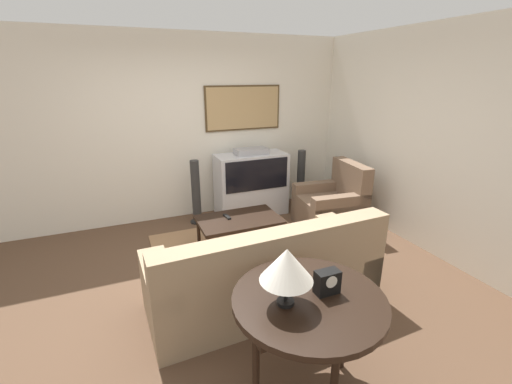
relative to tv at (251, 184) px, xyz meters
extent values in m
plane|color=brown|center=(-1.01, -1.76, -0.50)|extent=(12.00, 12.00, 0.00)
cube|color=silver|center=(-1.01, 0.37, 0.85)|extent=(12.00, 0.06, 2.70)
cube|color=#4C381E|center=(0.00, 0.32, 1.13)|extent=(1.21, 0.03, 0.67)
cube|color=tan|center=(0.00, 0.30, 1.13)|extent=(1.16, 0.01, 0.62)
cube|color=silver|center=(1.62, -1.76, 0.85)|extent=(0.06, 12.00, 2.70)
cube|color=#99704C|center=(-0.63, -1.01, -0.49)|extent=(2.00, 1.54, 0.01)
cube|color=silver|center=(0.00, 0.00, -0.28)|extent=(1.10, 0.49, 0.44)
cube|color=silver|center=(0.00, 0.00, 0.20)|extent=(1.10, 0.49, 0.53)
cube|color=black|center=(0.00, -0.24, 0.20)|extent=(0.99, 0.01, 0.47)
cube|color=#9E9EA3|center=(0.00, 0.00, 0.52)|extent=(0.49, 0.27, 0.09)
cube|color=#9E8466|center=(-0.73, -2.14, -0.28)|extent=(2.22, 0.92, 0.44)
cube|color=#9E8466|center=(-0.72, -2.45, 0.17)|extent=(2.19, 0.30, 0.45)
cube|color=#9E8466|center=(0.24, -2.11, -0.20)|extent=(0.27, 0.85, 0.60)
cube|color=#9E8466|center=(-1.70, -2.17, -0.20)|extent=(0.27, 0.85, 0.60)
cube|color=#715F49|center=(-0.23, -2.30, 0.11)|extent=(0.36, 0.13, 0.34)
cube|color=#715F49|center=(-1.22, -2.34, 0.11)|extent=(0.36, 0.13, 0.34)
cube|color=brown|center=(0.84, -0.91, -0.27)|extent=(0.91, 0.88, 0.45)
cube|color=brown|center=(1.17, -0.94, 0.20)|extent=(0.26, 0.82, 0.49)
cube|color=brown|center=(0.88, -0.59, -0.20)|extent=(0.84, 0.25, 0.59)
cube|color=brown|center=(0.81, -1.23, -0.20)|extent=(0.84, 0.25, 0.59)
cube|color=black|center=(-0.60, -1.10, -0.07)|extent=(1.00, 0.63, 0.04)
cylinder|color=black|center=(-1.06, -1.37, -0.30)|extent=(0.04, 0.04, 0.41)
cylinder|color=black|center=(-0.15, -1.37, -0.30)|extent=(0.04, 0.04, 0.41)
cylinder|color=black|center=(-1.06, -0.83, -0.30)|extent=(0.04, 0.04, 0.41)
cylinder|color=black|center=(-0.15, -0.83, -0.30)|extent=(0.04, 0.04, 0.41)
cylinder|color=black|center=(-0.86, -3.16, 0.24)|extent=(1.01, 1.01, 0.04)
cube|color=black|center=(-0.86, -3.16, 0.18)|extent=(0.86, 0.40, 0.08)
cylinder|color=black|center=(-1.22, -3.11, -0.14)|extent=(0.05, 0.05, 0.72)
cylinder|color=black|center=(-0.51, -3.11, -0.14)|extent=(0.05, 0.05, 0.72)
cylinder|color=black|center=(-0.86, -3.49, -0.14)|extent=(0.05, 0.05, 0.72)
cylinder|color=black|center=(-1.04, -3.16, 0.28)|extent=(0.11, 0.11, 0.02)
cylinder|color=black|center=(-1.04, -3.16, 0.45)|extent=(0.02, 0.02, 0.32)
cone|color=white|center=(-1.04, -3.16, 0.54)|extent=(0.33, 0.33, 0.21)
cube|color=black|center=(-0.73, -3.16, 0.34)|extent=(0.16, 0.09, 0.16)
cylinder|color=white|center=(-0.73, -3.21, 0.37)|extent=(0.08, 0.01, 0.08)
cube|color=black|center=(-0.73, -1.01, -0.04)|extent=(0.06, 0.16, 0.02)
cylinder|color=black|center=(-0.88, -0.01, -0.49)|extent=(0.22, 0.22, 0.02)
cylinder|color=#2D2D2D|center=(-0.88, -0.01, -0.02)|extent=(0.13, 0.13, 0.96)
cylinder|color=black|center=(0.88, -0.01, -0.49)|extent=(0.22, 0.22, 0.02)
cylinder|color=#2D2D2D|center=(0.88, -0.01, -0.02)|extent=(0.13, 0.13, 0.96)
camera|label=1|loc=(-1.90, -4.75, 1.63)|focal=24.00mm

